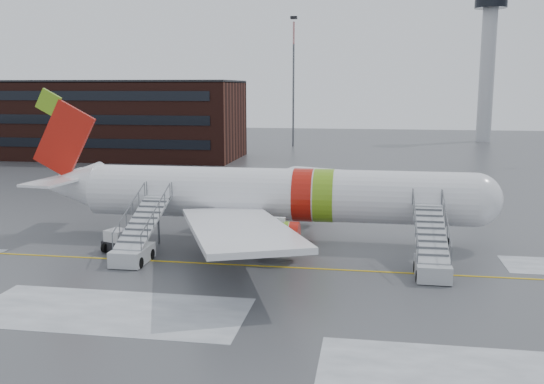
% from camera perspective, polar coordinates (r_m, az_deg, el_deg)
% --- Properties ---
extents(ground, '(260.00, 260.00, 0.00)m').
position_cam_1_polar(ground, '(39.79, -1.04, -6.57)').
color(ground, '#494C4F').
rests_on(ground, ground).
extents(airliner, '(35.03, 32.97, 11.18)m').
position_cam_1_polar(airliner, '(44.57, -0.79, -0.27)').
color(airliner, white).
rests_on(airliner, ground).
extents(airstair_fwd, '(2.05, 7.70, 3.48)m').
position_cam_1_polar(airstair_fwd, '(38.23, 14.79, -5.93)').
color(airstair_fwd, '#AAADB1').
rests_on(airstair_fwd, ground).
extents(airstair_aft, '(2.05, 7.70, 3.48)m').
position_cam_1_polar(airstair_aft, '(40.92, -12.64, -4.80)').
color(airstair_aft, '#B4B7BC').
rests_on(airstair_aft, ground).
extents(pushback_tug, '(3.00, 2.63, 1.53)m').
position_cam_1_polar(pushback_tug, '(43.22, -14.05, -4.61)').
color(pushback_tug, black).
rests_on(pushback_tug, ground).
extents(terminal_building, '(62.00, 16.11, 12.30)m').
position_cam_1_polar(terminal_building, '(106.21, -20.06, 6.53)').
color(terminal_building, '#3F1E16').
rests_on(terminal_building, ground).
extents(control_tower, '(6.40, 6.40, 30.00)m').
position_cam_1_polar(control_tower, '(134.74, 19.69, 12.47)').
color(control_tower, '#B2B5BA').
rests_on(control_tower, ground).
extents(light_mast_far_n, '(1.20, 1.20, 24.25)m').
position_cam_1_polar(light_mast_far_n, '(116.52, 2.04, 11.11)').
color(light_mast_far_n, '#595B60').
rests_on(light_mast_far_n, ground).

